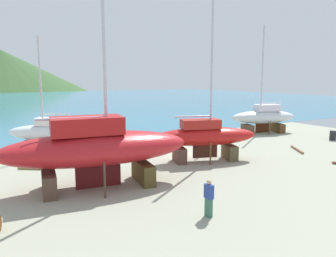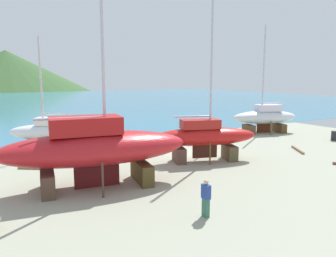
{
  "view_description": "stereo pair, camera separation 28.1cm",
  "coord_description": "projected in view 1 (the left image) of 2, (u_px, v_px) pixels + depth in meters",
  "views": [
    {
      "loc": [
        -14.6,
        -21.25,
        6.11
      ],
      "look_at": [
        -1.53,
        0.8,
        2.1
      ],
      "focal_mm": 34.99,
      "sensor_mm": 36.0,
      "label": 1
    },
    {
      "loc": [
        -14.35,
        -21.39,
        6.11
      ],
      "look_at": [
        -1.53,
        0.8,
        2.1
      ],
      "focal_mm": 34.99,
      "sensor_mm": 36.0,
      "label": 2
    }
  ],
  "objects": [
    {
      "name": "worker",
      "position": [
        209.0,
        197.0,
        14.41
      ],
      "size": [
        0.24,
        0.44,
        1.7
      ],
      "rotation": [
        0.0,
        0.0,
        6.28
      ],
      "color": "#366853",
      "rests_on": "ground"
    },
    {
      "name": "sailboat_far_slipway",
      "position": [
        205.0,
        136.0,
        23.99
      ],
      "size": [
        8.07,
        4.47,
        11.94
      ],
      "rotation": [
        0.0,
        0.0,
        -0.32
      ],
      "color": "brown",
      "rests_on": "ground"
    },
    {
      "name": "sailboat_small_center",
      "position": [
        48.0,
        133.0,
        25.53
      ],
      "size": [
        6.12,
        4.76,
        9.19
      ],
      "rotation": [
        0.0,
        0.0,
        2.58
      ],
      "color": "#4A302D",
      "rests_on": "ground"
    },
    {
      "name": "timber_short_skew",
      "position": [
        297.0,
        149.0,
        27.65
      ],
      "size": [
        1.63,
        2.41,
        0.17
      ],
      "primitive_type": "cube",
      "rotation": [
        0.0,
        0.0,
        1.0
      ],
      "color": "#89644B",
      "rests_on": "ground"
    },
    {
      "name": "barrel_tar_black",
      "position": [
        225.0,
        138.0,
        31.76
      ],
      "size": [
        0.92,
        1.01,
        0.6
      ],
      "primitive_type": "cylinder",
      "rotation": [
        1.57,
        0.0,
        0.49
      ],
      "color": "brown",
      "rests_on": "ground"
    },
    {
      "name": "sailboat_mid_port",
      "position": [
        97.0,
        147.0,
        18.06
      ],
      "size": [
        10.87,
        4.85,
        17.31
      ],
      "rotation": [
        0.0,
        0.0,
        -0.15
      ],
      "color": "#4C3D1D",
      "rests_on": "ground"
    },
    {
      "name": "sea_water",
      "position": [
        41.0,
        102.0,
        83.26
      ],
      "size": [
        175.85,
        116.91,
        0.01
      ],
      "primitive_type": "cube",
      "color": "teal",
      "rests_on": "ground"
    },
    {
      "name": "ground_plane",
      "position": [
        213.0,
        162.0,
        23.81
      ],
      "size": [
        46.0,
        46.0,
        0.0
      ],
      "primitive_type": "plane",
      "color": "#989B85"
    },
    {
      "name": "timber_long_fore",
      "position": [
        34.0,
        168.0,
        21.93
      ],
      "size": [
        1.91,
        1.43,
        0.15
      ],
      "primitive_type": "cube",
      "rotation": [
        0.0,
        0.0,
        2.53
      ],
      "color": "olive",
      "rests_on": "ground"
    },
    {
      "name": "headland_hill",
      "position": [
        4.0,
        90.0,
        163.08
      ],
      "size": [
        155.01,
        155.01,
        38.98
      ],
      "primitive_type": "cone",
      "color": "#37592E",
      "rests_on": "ground"
    },
    {
      "name": "sailboat_large_starboard",
      "position": [
        264.0,
        117.0,
        36.29
      ],
      "size": [
        7.9,
        4.58,
        11.63
      ],
      "rotation": [
        0.0,
        0.0,
        2.84
      ],
      "color": "brown",
      "rests_on": "ground"
    },
    {
      "name": "barrel_tipped_right",
      "position": [
        333.0,
        135.0,
        32.18
      ],
      "size": [
        0.83,
        0.83,
        0.92
      ],
      "primitive_type": "cylinder",
      "rotation": [
        0.0,
        0.0,
        0.5
      ],
      "color": "#252627",
      "rests_on": "ground"
    }
  ]
}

